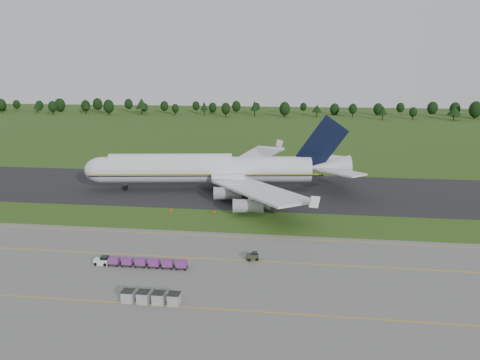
# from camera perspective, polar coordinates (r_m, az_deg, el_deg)

# --- Properties ---
(ground) EXTENTS (600.00, 600.00, 0.00)m
(ground) POSITION_cam_1_polar(r_m,az_deg,el_deg) (109.11, -2.51, -4.96)
(ground) COLOR #2C4A16
(ground) RESTS_ON ground
(apron) EXTENTS (300.00, 52.00, 0.06)m
(apron) POSITION_cam_1_polar(r_m,az_deg,el_deg) (78.38, -6.78, -12.95)
(apron) COLOR slate
(apron) RESTS_ON ground
(taxiway) EXTENTS (300.00, 40.00, 0.08)m
(taxiway) POSITION_cam_1_polar(r_m,az_deg,el_deg) (135.58, -0.53, -1.14)
(taxiway) COLOR black
(taxiway) RESTS_ON ground
(apron_markings) EXTENTS (300.00, 30.20, 0.01)m
(apron_markings) POSITION_cam_1_polar(r_m,az_deg,el_deg) (84.51, -5.63, -10.81)
(apron_markings) COLOR #D89E0C
(apron_markings) RESTS_ON apron
(tree_line) EXTENTS (525.99, 23.17, 11.98)m
(tree_line) POSITION_cam_1_polar(r_m,az_deg,el_deg) (323.72, 6.22, 8.76)
(tree_line) COLOR black
(tree_line) RESTS_ON ground
(aircraft) EXTENTS (77.27, 74.29, 21.61)m
(aircraft) POSITION_cam_1_polar(r_m,az_deg,el_deg) (134.19, -3.46, 1.37)
(aircraft) COLOR silver
(aircraft) RESTS_ON ground
(baggage_train) EXTENTS (17.16, 1.56, 1.50)m
(baggage_train) POSITION_cam_1_polar(r_m,az_deg,el_deg) (86.89, -12.19, -9.77)
(baggage_train) COLOR silver
(baggage_train) RESTS_ON apron
(utility_cart) EXTENTS (2.36, 1.79, 1.15)m
(utility_cart) POSITION_cam_1_polar(r_m,az_deg,el_deg) (87.78, 1.53, -9.36)
(utility_cart) COLOR #292F21
(utility_cart) RESTS_ON apron
(uld_row) EXTENTS (9.04, 1.84, 1.82)m
(uld_row) POSITION_cam_1_polar(r_m,az_deg,el_deg) (74.32, -10.80, -13.88)
(uld_row) COLOR #999999
(uld_row) RESTS_ON apron
(edge_markers) EXTENTS (11.29, 0.30, 0.60)m
(edge_markers) POSITION_cam_1_polar(r_m,az_deg,el_deg) (115.25, -5.81, -3.84)
(edge_markers) COLOR #FC4007
(edge_markers) RESTS_ON ground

